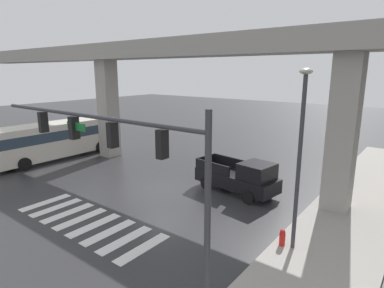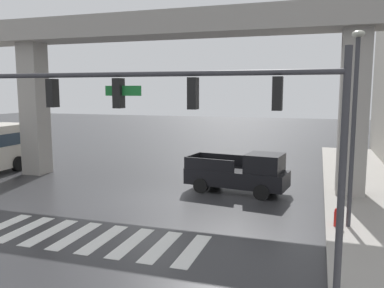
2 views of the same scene
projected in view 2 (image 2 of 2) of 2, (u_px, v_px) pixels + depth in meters
name	position (u px, v px, depth m)	size (l,w,h in m)	color
ground_plane	(149.00, 199.00, 18.94)	(120.00, 120.00, 0.00)	#2D2D30
crosswalk_stripes	(89.00, 237.00, 14.04)	(8.25, 2.80, 0.01)	silver
elevated_overpass	(173.00, 37.00, 21.18)	(59.12, 2.50, 9.22)	#9E9991
sidewalk_east	(371.00, 205.00, 17.81)	(4.00, 36.00, 0.15)	#9E9991
pickup_truck	(242.00, 174.00, 20.06)	(5.32, 2.62, 2.08)	black
traffic_signal_mast	(198.00, 109.00, 10.52)	(10.89, 0.32, 6.20)	#38383D
street_lamp_near_corner	(355.00, 107.00, 14.18)	(0.44, 0.70, 7.24)	#38383D
fire_hydrant	(337.00, 219.00, 14.74)	(0.24, 0.24, 0.85)	red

